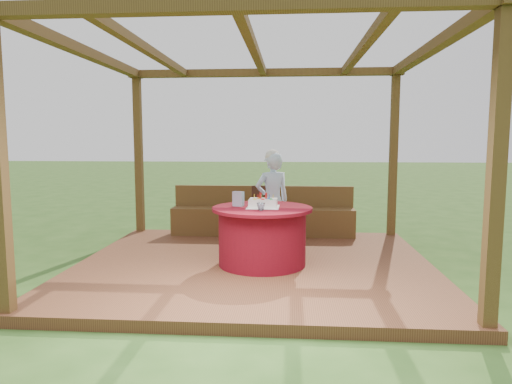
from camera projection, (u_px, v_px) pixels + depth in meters
The scene contains 10 objects.
ground at pixel (255, 271), 5.90m from camera, with size 60.00×60.00×0.00m, color #2B4F1A.
deck at pixel (255, 266), 5.90m from camera, with size 4.50×4.00×0.12m, color brown.
pergola at pixel (254, 81), 5.63m from camera, with size 4.50×4.00×2.72m.
bench at pixel (263, 219), 7.56m from camera, with size 3.00×0.42×0.80m.
table at pixel (262, 236), 5.73m from camera, with size 1.25×1.25×0.73m.
chair at pixel (266, 212), 6.95m from camera, with size 0.48×0.48×0.87m.
elderly_woman at pixel (272, 199), 6.54m from camera, with size 0.60×0.51×1.43m.
birthday_cake at pixel (263, 203), 5.67m from camera, with size 0.40×0.40×0.18m.
gift_bag at pixel (238, 199), 5.77m from camera, with size 0.13×0.08×0.19m, color #C27DB1.
drinking_glass at pixel (261, 207), 5.42m from camera, with size 0.10×0.10×0.09m, color white.
Camera 1 is at (0.45, -5.73, 1.68)m, focal length 32.00 mm.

